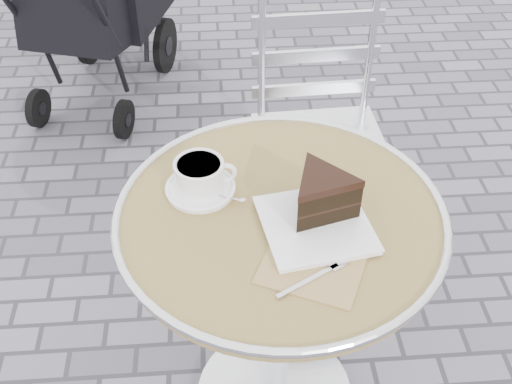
{
  "coord_description": "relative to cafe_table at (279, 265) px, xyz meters",
  "views": [
    {
      "loc": [
        -0.12,
        -0.99,
        1.67
      ],
      "look_at": [
        -0.05,
        0.02,
        0.78
      ],
      "focal_mm": 45.0,
      "sensor_mm": 36.0,
      "label": 1
    }
  ],
  "objects": [
    {
      "name": "baby_stroller",
      "position": [
        -0.62,
        1.7,
        -0.13
      ],
      "size": [
        0.67,
        1.02,
        0.98
      ],
      "rotation": [
        0.0,
        0.0,
        -0.29
      ],
      "color": "black",
      "rests_on": "ground"
    },
    {
      "name": "bistro_chair",
      "position": [
        0.19,
        0.66,
        -0.02
      ],
      "size": [
        0.42,
        0.42,
        0.88
      ],
      "rotation": [
        0.0,
        0.0,
        0.05
      ],
      "color": "silver",
      "rests_on": "ground"
    },
    {
      "name": "cafe_table",
      "position": [
        0.0,
        0.0,
        0.0
      ],
      "size": [
        0.72,
        0.72,
        0.74
      ],
      "color": "silver",
      "rests_on": "ground"
    },
    {
      "name": "cake_plate_set",
      "position": [
        0.08,
        -0.03,
        0.22
      ],
      "size": [
        0.26,
        0.35,
        0.12
      ],
      "rotation": [
        0.0,
        0.0,
        0.17
      ],
      "color": "#9E7C57",
      "rests_on": "cafe_table"
    },
    {
      "name": "cappuccino_set",
      "position": [
        -0.17,
        0.09,
        0.2
      ],
      "size": [
        0.17,
        0.15,
        0.08
      ],
      "rotation": [
        0.0,
        0.0,
        0.09
      ],
      "color": "white",
      "rests_on": "cafe_table"
    }
  ]
}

